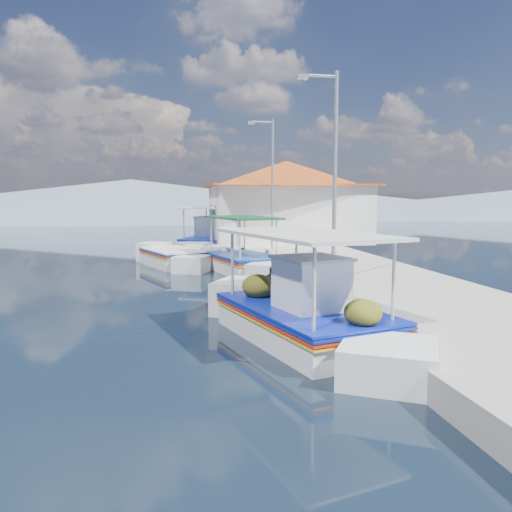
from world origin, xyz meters
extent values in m
plane|color=black|center=(0.00, 0.00, 0.00)|extent=(160.00, 160.00, 0.00)
cube|color=#A6A39B|center=(5.90, 6.00, 0.25)|extent=(5.00, 44.00, 0.50)
cylinder|color=#A5A8AD|center=(3.80, -3.00, 0.65)|extent=(0.20, 0.20, 0.30)
cylinder|color=#A5A8AD|center=(3.80, 2.00, 0.65)|extent=(0.20, 0.20, 0.30)
cylinder|color=#A5A8AD|center=(3.80, 8.00, 0.65)|extent=(0.20, 0.20, 0.30)
cylinder|color=#A5A8AD|center=(3.80, 14.00, 0.65)|extent=(0.20, 0.20, 0.30)
cube|color=silver|center=(2.52, -2.34, 0.21)|extent=(3.16, 4.57, 0.91)
cube|color=silver|center=(3.26, 0.31, 0.33)|extent=(2.06, 2.06, 1.01)
cube|color=silver|center=(1.79, -4.91, 0.21)|extent=(2.01, 2.01, 0.86)
cube|color=#0B1F9B|center=(2.52, -2.34, 0.63)|extent=(3.25, 4.71, 0.06)
cube|color=red|center=(2.52, -2.34, 0.56)|extent=(3.25, 4.71, 0.05)
cube|color=yellow|center=(2.52, -2.34, 0.49)|extent=(3.25, 4.71, 0.04)
cube|color=#0B1F9B|center=(2.52, -2.34, 0.70)|extent=(3.26, 4.67, 0.05)
cube|color=brown|center=(2.52, -2.34, 0.67)|extent=(2.97, 4.45, 0.05)
cube|color=silver|center=(2.44, -2.62, 1.20)|extent=(1.45, 1.51, 1.05)
cube|color=silver|center=(2.44, -2.62, 1.74)|extent=(1.58, 1.63, 0.06)
cylinder|color=beige|center=(2.18, -0.43, 1.44)|extent=(0.07, 0.07, 1.53)
cylinder|color=beige|center=(3.80, -0.89, 1.44)|extent=(0.07, 0.07, 1.53)
cylinder|color=beige|center=(1.23, -3.79, 1.44)|extent=(0.07, 0.07, 1.53)
cylinder|color=beige|center=(2.85, -4.25, 1.44)|extent=(0.07, 0.07, 1.53)
cube|color=silver|center=(2.52, -2.34, 2.20)|extent=(3.26, 4.60, 0.07)
ellipsoid|color=#464712|center=(2.51, -0.95, 0.94)|extent=(0.73, 0.80, 0.55)
ellipsoid|color=#464712|center=(3.29, -0.67, 0.90)|extent=(0.61, 0.67, 0.46)
ellipsoid|color=#464712|center=(2.23, -4.05, 0.91)|extent=(0.65, 0.72, 0.49)
sphere|color=#E73F07|center=(3.59, -2.05, 1.39)|extent=(0.38, 0.38, 0.38)
cube|color=silver|center=(2.65, 7.31, 0.21)|extent=(2.73, 3.85, 0.89)
cube|color=silver|center=(3.28, 9.56, 0.32)|extent=(1.83, 1.83, 0.98)
cube|color=silver|center=(2.04, 5.13, 0.21)|extent=(1.78, 1.78, 0.84)
cube|color=#0B1F9B|center=(2.65, 7.31, 0.62)|extent=(2.82, 3.96, 0.06)
cube|color=red|center=(2.65, 7.31, 0.54)|extent=(2.82, 3.96, 0.05)
cube|color=yellow|center=(2.65, 7.31, 0.48)|extent=(2.82, 3.96, 0.04)
cube|color=navy|center=(2.65, 7.31, 0.68)|extent=(2.82, 3.93, 0.05)
cube|color=brown|center=(2.65, 7.31, 0.65)|extent=(2.57, 3.74, 0.05)
cylinder|color=beige|center=(2.32, 8.91, 1.40)|extent=(0.07, 0.07, 1.49)
cylinder|color=beige|center=(3.76, 8.51, 1.40)|extent=(0.07, 0.07, 1.49)
cylinder|color=beige|center=(1.54, 6.10, 1.40)|extent=(0.07, 0.07, 1.49)
cylinder|color=beige|center=(2.97, 5.70, 1.40)|extent=(0.07, 0.07, 1.49)
cube|color=#0D4521|center=(2.65, 7.31, 2.15)|extent=(2.82, 3.87, 0.07)
cube|color=silver|center=(-0.09, 9.58, 0.21)|extent=(2.79, 3.70, 0.92)
cube|color=silver|center=(0.69, 11.64, 0.33)|extent=(1.66, 1.66, 1.01)
cube|color=silver|center=(-0.85, 7.59, 0.21)|extent=(1.61, 1.61, 0.87)
cube|color=#0B1F9B|center=(-0.09, 9.58, 0.64)|extent=(2.88, 3.81, 0.06)
cube|color=red|center=(-0.09, 9.58, 0.56)|extent=(2.88, 3.81, 0.05)
cube|color=yellow|center=(-0.09, 9.58, 0.49)|extent=(2.88, 3.81, 0.04)
cube|color=silver|center=(-0.09, 9.58, 0.71)|extent=(2.88, 3.78, 0.05)
cube|color=brown|center=(-0.09, 9.58, 0.68)|extent=(2.64, 3.59, 0.05)
cube|color=silver|center=(2.07, 15.54, 0.23)|extent=(3.64, 4.65, 0.97)
cube|color=silver|center=(0.96, 18.06, 0.35)|extent=(2.01, 2.01, 1.08)
cube|color=silver|center=(3.15, 13.09, 0.23)|extent=(1.95, 1.95, 0.92)
cube|color=#0B1F9B|center=(2.07, 15.54, 0.68)|extent=(3.75, 4.79, 0.06)
cube|color=red|center=(2.07, 15.54, 0.59)|extent=(3.75, 4.79, 0.05)
cube|color=yellow|center=(2.07, 15.54, 0.52)|extent=(3.75, 4.79, 0.04)
cube|color=#0B1F9B|center=(2.07, 15.54, 0.75)|extent=(3.75, 4.76, 0.05)
cube|color=brown|center=(2.07, 15.54, 0.72)|extent=(3.45, 4.50, 0.05)
cube|color=silver|center=(2.20, 15.25, 1.28)|extent=(1.62, 1.70, 1.13)
cube|color=silver|center=(2.20, 15.25, 1.87)|extent=(1.76, 1.83, 0.06)
cylinder|color=beige|center=(0.59, 16.78, 1.54)|extent=(0.07, 0.07, 1.64)
cylinder|color=beige|center=(2.16, 17.47, 1.54)|extent=(0.07, 0.07, 1.64)
cylinder|color=beige|center=(1.99, 13.60, 1.54)|extent=(0.07, 0.07, 1.64)
cylinder|color=beige|center=(3.56, 14.29, 1.54)|extent=(0.07, 0.07, 1.64)
cube|color=silver|center=(2.07, 15.54, 2.36)|extent=(3.74, 4.69, 0.07)
cube|color=white|center=(6.20, 15.00, 2.00)|extent=(8.00, 6.00, 3.00)
cube|color=#BD561A|center=(6.20, 15.00, 3.55)|extent=(8.64, 6.48, 0.10)
pyramid|color=#BD561A|center=(6.20, 15.00, 4.20)|extent=(10.49, 10.49, 1.40)
cube|color=brown|center=(2.22, 14.00, 1.50)|extent=(0.06, 1.00, 2.00)
cube|color=#0B1F9B|center=(2.22, 16.50, 2.10)|extent=(0.06, 1.20, 0.90)
cylinder|color=#A5A8AD|center=(4.60, 2.00, 3.50)|extent=(0.12, 0.12, 6.00)
cylinder|color=#A5A8AD|center=(4.10, 2.00, 6.35)|extent=(1.00, 0.08, 0.08)
cube|color=#A5A8AD|center=(3.60, 2.00, 6.30)|extent=(0.30, 0.14, 0.14)
cylinder|color=#A5A8AD|center=(4.60, 11.00, 3.50)|extent=(0.12, 0.12, 6.00)
cylinder|color=#A5A8AD|center=(4.10, 11.00, 6.35)|extent=(1.00, 0.08, 0.08)
cube|color=#A5A8AD|center=(3.60, 11.00, 6.30)|extent=(0.30, 0.14, 0.14)
cone|color=slate|center=(-5.00, 56.00, 2.45)|extent=(96.00, 96.00, 5.50)
cone|color=slate|center=(25.00, 56.00, 1.60)|extent=(76.80, 76.80, 3.80)
cone|color=slate|center=(50.00, 56.00, 1.80)|extent=(89.60, 89.60, 4.20)
camera|label=1|loc=(-0.18, -12.28, 2.95)|focal=35.61mm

